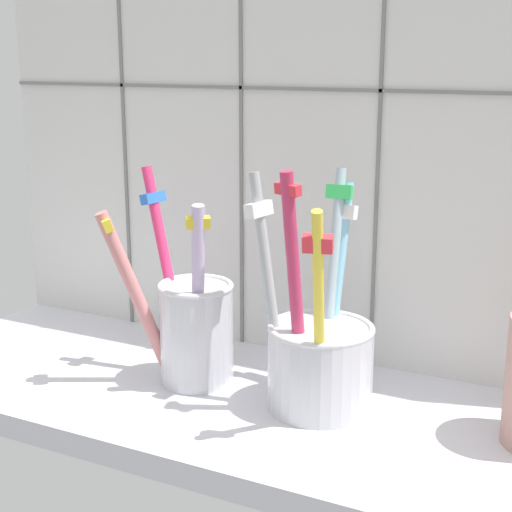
{
  "coord_description": "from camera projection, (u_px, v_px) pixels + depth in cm",
  "views": [
    {
      "loc": [
        26.22,
        -50.96,
        28.79
      ],
      "look_at": [
        0.0,
        1.15,
        13.53
      ],
      "focal_mm": 54.55,
      "sensor_mm": 36.0,
      "label": 1
    }
  ],
  "objects": [
    {
      "name": "toothbrush_cup_left",
      "position": [
        192.0,
        325.0,
        0.64
      ],
      "size": [
        9.77,
        8.3,
        17.81
      ],
      "color": "silver",
      "rests_on": "counter_slab"
    },
    {
      "name": "toothbrush_cup_right",
      "position": [
        319.0,
        354.0,
        0.6
      ],
      "size": [
        9.83,
        12.84,
        18.86
      ],
      "color": "silver",
      "rests_on": "counter_slab"
    },
    {
      "name": "tile_wall_back",
      "position": [
        312.0,
        128.0,
        0.67
      ],
      "size": [
        64.0,
        2.2,
        45.0
      ],
      "color": "silver",
      "rests_on": "ground"
    },
    {
      "name": "counter_slab",
      "position": [
        250.0,
        410.0,
        0.62
      ],
      "size": [
        64.0,
        22.0,
        2.0
      ],
      "primitive_type": "cube",
      "color": "silver",
      "rests_on": "ground"
    }
  ]
}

